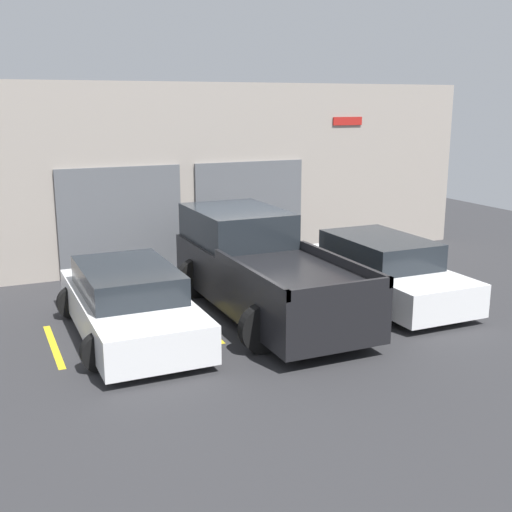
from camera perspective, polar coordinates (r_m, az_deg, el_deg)
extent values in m
plane|color=#2D2D30|center=(13.90, -1.32, -3.72)|extent=(28.00, 28.00, 0.00)
cube|color=#9E9389|center=(16.47, -5.84, 7.12)|extent=(16.00, 0.60, 4.60)
cube|color=#595B60|center=(15.80, -11.89, 3.01)|extent=(2.98, 0.08, 2.63)
cube|color=#595B60|center=(16.82, -0.55, 3.93)|extent=(2.98, 0.08, 2.63)
cube|color=#B21E19|center=(17.96, 8.14, 11.79)|extent=(0.90, 0.03, 0.22)
cube|color=black|center=(12.57, 0.93, -2.19)|extent=(1.94, 5.57, 0.96)
cube|color=#1E2328|center=(13.75, -1.75, 2.76)|extent=(1.78, 2.51, 0.71)
cube|color=black|center=(10.95, -0.70, -1.48)|extent=(0.08, 3.07, 0.18)
cube|color=black|center=(11.78, 7.62, -0.51)|extent=(0.08, 3.07, 0.18)
cube|color=black|center=(10.09, 7.54, -2.92)|extent=(1.94, 0.08, 0.18)
cylinder|color=black|center=(13.89, -5.31, -1.95)|extent=(0.85, 0.22, 0.85)
cylinder|color=black|center=(14.51, 1.12, -1.22)|extent=(0.85, 0.22, 0.85)
cylinder|color=black|center=(10.82, 0.66, -6.44)|extent=(0.85, 0.22, 0.85)
cylinder|color=black|center=(11.60, 8.41, -5.19)|extent=(0.85, 0.22, 0.85)
cube|color=white|center=(11.81, -11.14, -4.80)|extent=(1.80, 4.50, 0.64)
cube|color=#1E2328|center=(11.75, -11.39, -2.04)|extent=(1.59, 2.48, 0.49)
cylinder|color=black|center=(13.04, -15.91, -3.98)|extent=(0.63, 0.22, 0.63)
cylinder|color=black|center=(13.32, -9.17, -3.24)|extent=(0.63, 0.22, 0.63)
cylinder|color=black|center=(10.43, -13.62, -8.28)|extent=(0.63, 0.22, 0.63)
cylinder|color=black|center=(10.78, -5.27, -7.20)|extent=(0.63, 0.22, 0.63)
cube|color=white|center=(13.96, 11.08, -1.89)|extent=(1.78, 4.48, 0.64)
cube|color=#1E2328|center=(13.90, 10.93, 0.58)|extent=(1.57, 2.46, 0.54)
cylinder|color=black|center=(14.72, 5.47, -1.45)|extent=(0.66, 0.22, 0.66)
cylinder|color=black|center=(15.53, 10.50, -0.82)|extent=(0.66, 0.22, 0.66)
cylinder|color=black|center=(12.48, 11.75, -4.44)|extent=(0.66, 0.22, 0.66)
cylinder|color=black|center=(13.42, 17.19, -3.49)|extent=(0.66, 0.22, 0.66)
cube|color=gold|center=(11.76, -17.54, -7.63)|extent=(0.12, 2.20, 0.01)
cube|color=gold|center=(12.30, -4.85, -6.07)|extent=(0.12, 2.20, 0.01)
cube|color=gold|center=(13.38, 6.21, -4.47)|extent=(0.12, 2.20, 0.01)
cube|color=gold|center=(14.88, 15.29, -3.02)|extent=(0.12, 2.20, 0.01)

